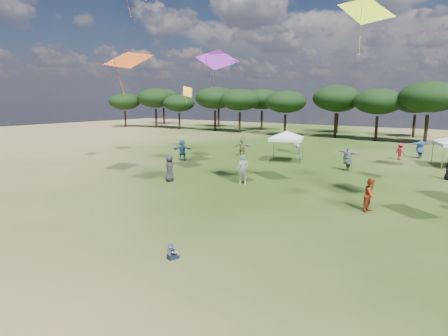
# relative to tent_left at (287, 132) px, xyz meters

# --- Properties ---
(ground) EXTENTS (140.00, 140.00, 0.00)m
(ground) POSITION_rel_tent_left_xyz_m (5.30, -22.73, -2.58)
(ground) COLOR #314C16
(ground) RESTS_ON ground
(tree_line) EXTENTS (108.78, 17.63, 7.77)m
(tree_line) POSITION_rel_tent_left_xyz_m (7.69, 24.68, 2.84)
(tree_line) COLOR black
(tree_line) RESTS_ON ground
(tent_left) EXTENTS (5.40, 5.40, 3.01)m
(tent_left) POSITION_rel_tent_left_xyz_m (0.00, 0.00, 0.00)
(tent_left) COLOR gray
(tent_left) RESTS_ON ground
(toddler) EXTENTS (0.41, 0.45, 0.55)m
(toddler) POSITION_rel_tent_left_xyz_m (5.46, -21.01, -2.34)
(toddler) COLOR black
(toddler) RESTS_ON ground
(festival_crowd) EXTENTS (30.64, 21.76, 1.92)m
(festival_crowd) POSITION_rel_tent_left_xyz_m (5.55, -1.29, -1.70)
(festival_crowd) COLOR #2D2F32
(festival_crowd) RESTS_ON ground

